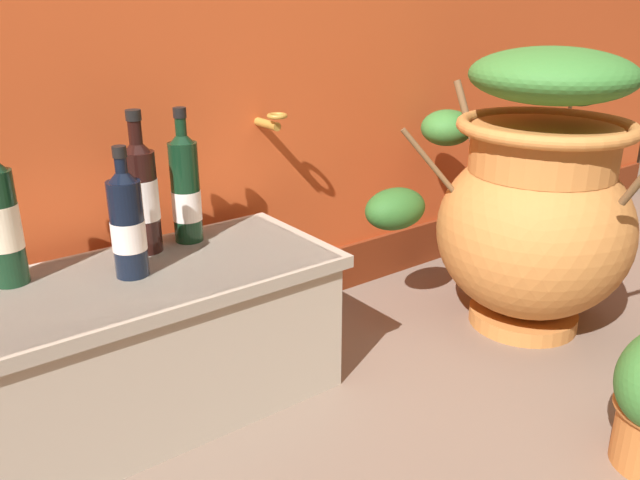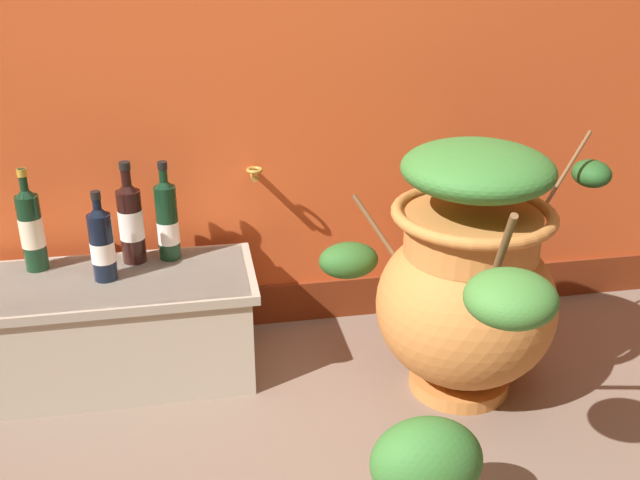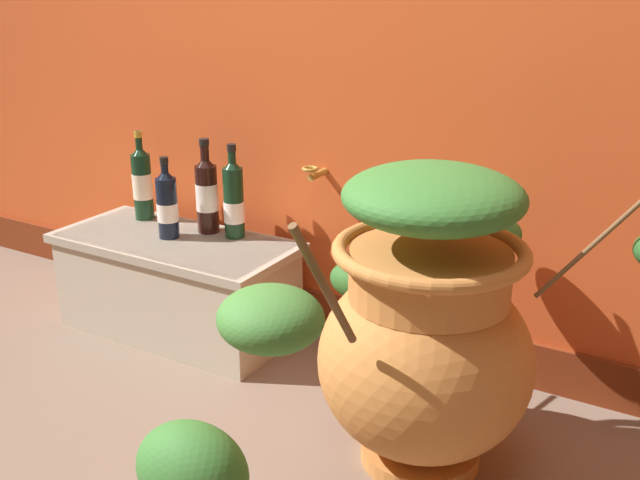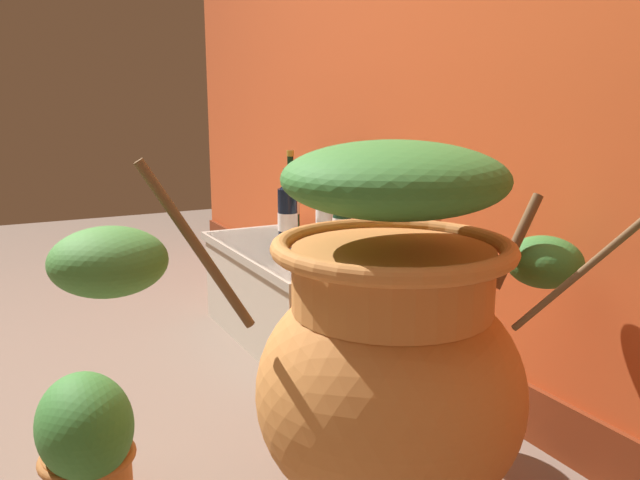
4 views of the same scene
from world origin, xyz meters
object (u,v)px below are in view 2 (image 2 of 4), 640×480
object	(u,v)px
terracotta_urn	(467,277)
wine_bottle_left	(167,219)
wine_bottle_back	(31,227)
wine_bottle_middle	(102,242)
wine_bottle_right	(131,219)
potted_shrub	(425,475)

from	to	relation	value
terracotta_urn	wine_bottle_left	bearing A→B (deg)	156.05
wine_bottle_left	wine_bottle_back	size ratio (longest dim) A/B	0.99
wine_bottle_middle	wine_bottle_right	distance (m)	0.15
potted_shrub	wine_bottle_middle	bearing A→B (deg)	133.17
terracotta_urn	wine_bottle_middle	xyz separation A→B (m)	(-1.09, 0.27, 0.09)
terracotta_urn	wine_bottle_back	xyz separation A→B (m)	(-1.31, 0.39, 0.11)
terracotta_urn	potted_shrub	size ratio (longest dim) A/B	3.39
wine_bottle_right	wine_bottle_back	xyz separation A→B (m)	(-0.31, -0.00, -0.00)
wine_bottle_right	potted_shrub	xyz separation A→B (m)	(0.70, -0.95, -0.33)
wine_bottle_middle	wine_bottle_right	xyz separation A→B (m)	(0.08, 0.12, 0.02)
wine_bottle_right	terracotta_urn	bearing A→B (deg)	-21.27
wine_bottle_middle	wine_bottle_back	bearing A→B (deg)	152.48
terracotta_urn	wine_bottle_back	world-z (taller)	terracotta_urn
terracotta_urn	potted_shrub	xyz separation A→B (m)	(-0.30, -0.56, -0.22)
wine_bottle_middle	terracotta_urn	bearing A→B (deg)	-14.08
wine_bottle_middle	wine_bottle_right	world-z (taller)	wine_bottle_right
wine_bottle_left	wine_bottle_back	xyz separation A→B (m)	(-0.42, -0.01, 0.00)
wine_bottle_left	wine_bottle_middle	xyz separation A→B (m)	(-0.20, -0.12, -0.02)
wine_bottle_back	potted_shrub	size ratio (longest dim) A/B	1.05
potted_shrub	wine_bottle_left	bearing A→B (deg)	121.46
wine_bottle_left	terracotta_urn	bearing A→B (deg)	-23.95
wine_bottle_middle	potted_shrub	bearing A→B (deg)	-46.83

